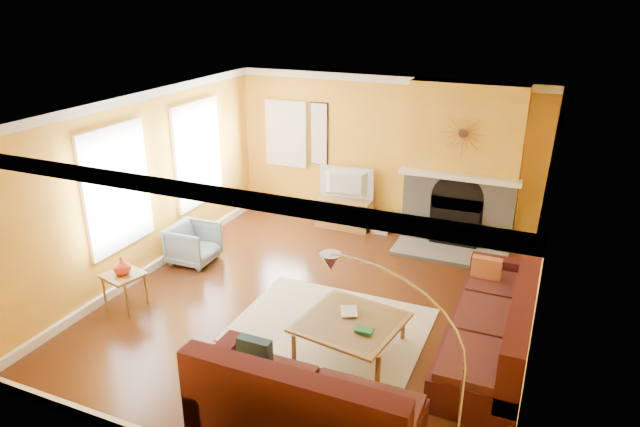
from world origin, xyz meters
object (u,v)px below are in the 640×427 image
at_px(coffee_table, 350,336).
at_px(media_console, 344,213).
at_px(sectional_sofa, 391,322).
at_px(side_table, 125,291).
at_px(arc_lamp, 399,373).
at_px(armchair, 193,244).

xyz_separation_m(coffee_table, media_console, (-1.44, 3.56, 0.05)).
xyz_separation_m(sectional_sofa, coffee_table, (-0.45, -0.13, -0.23)).
bearing_deg(media_console, sectional_sofa, -61.13).
height_order(sectional_sofa, media_console, sectional_sofa).
xyz_separation_m(coffee_table, side_table, (-3.13, -0.24, 0.04)).
relative_size(sectional_sofa, coffee_table, 3.56).
distance_m(side_table, arc_lamp, 4.32).
bearing_deg(coffee_table, media_console, 112.05).
xyz_separation_m(coffee_table, arc_lamp, (0.96, -1.44, 0.77)).
height_order(armchair, side_table, armchair).
relative_size(sectional_sofa, side_table, 7.73).
bearing_deg(sectional_sofa, coffee_table, -163.60).
distance_m(coffee_table, arc_lamp, 1.89).
distance_m(sectional_sofa, coffee_table, 0.52).
relative_size(coffee_table, armchair, 1.62).
bearing_deg(coffee_table, side_table, -175.59).
bearing_deg(sectional_sofa, side_table, -174.04).
relative_size(coffee_table, media_console, 1.14).
height_order(coffee_table, armchair, armchair).
relative_size(media_console, armchair, 1.42).
bearing_deg(armchair, media_console, -37.63).
height_order(sectional_sofa, coffee_table, sectional_sofa).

